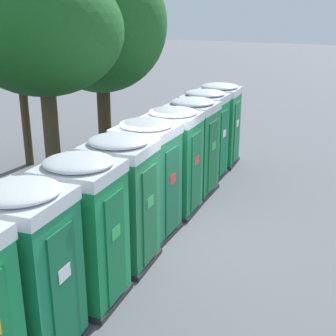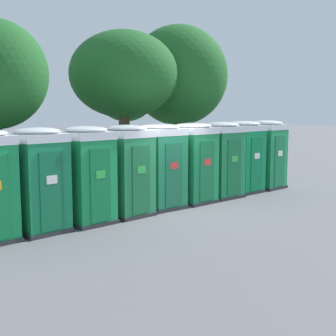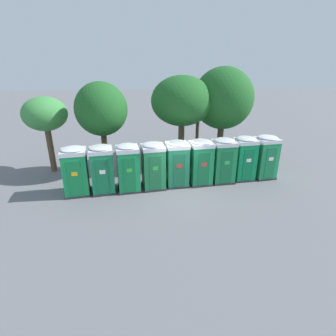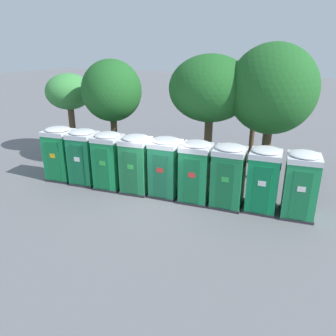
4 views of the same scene
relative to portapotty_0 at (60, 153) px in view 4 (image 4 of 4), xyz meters
The scene contains 15 objects.
ground_plane 5.48m from the portapotty_0, ahead, with size 120.00×120.00×0.00m, color slate.
portapotty_0 is the anchor object (origin of this frame).
portapotty_1 1.33m from the portapotty_0, ahead, with size 1.33×1.35×2.54m.
portapotty_2 2.65m from the portapotty_0, ahead, with size 1.30×1.33×2.54m.
portapotty_3 3.98m from the portapotty_0, ahead, with size 1.34×1.35×2.54m.
portapotty_4 5.31m from the portapotty_0, ahead, with size 1.27×1.27×2.54m.
portapotty_5 6.63m from the portapotty_0, ahead, with size 1.33×1.32×2.54m.
portapotty_6 7.96m from the portapotty_0, ahead, with size 1.32×1.29×2.54m.
portapotty_7 9.29m from the portapotty_0, ahead, with size 1.27×1.29×2.54m.
portapotty_8 10.61m from the portapotty_0, ahead, with size 1.34×1.34×2.54m.
street_tree_0 10.09m from the portapotty_0, 25.16° to the left, with size 3.87×3.87×6.23m.
street_tree_1 4.63m from the portapotty_0, 122.82° to the left, with size 2.57×2.57×4.61m.
street_tree_2 10.17m from the portapotty_0, 39.44° to the left, with size 2.74×2.74×5.20m.
street_tree_3 3.99m from the portapotty_0, 67.18° to the left, with size 3.00×3.00×5.46m.
street_tree_4 7.65m from the portapotty_0, 32.21° to the left, with size 3.86×3.86×5.73m.
Camera 4 is at (5.66, -10.99, 6.13)m, focal length 35.00 mm.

